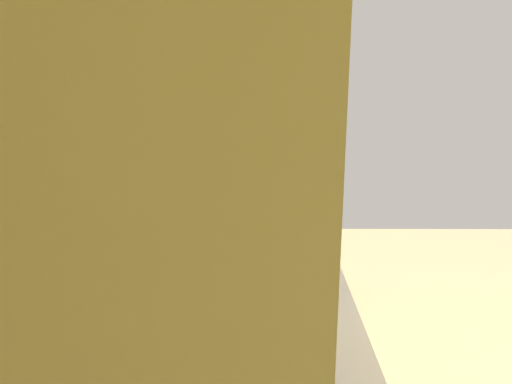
# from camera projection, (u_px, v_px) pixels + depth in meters

# --- Properties ---
(wall_back) EXTENTS (4.20, 0.12, 2.61)m
(wall_back) POSITION_uv_depth(u_px,v_px,m) (161.00, 180.00, 1.84)
(wall_back) COLOR #DEC175
(wall_back) RESTS_ON ground_plane
(oven_range) EXTENTS (0.68, 0.67, 1.07)m
(oven_range) POSITION_uv_depth(u_px,v_px,m) (263.00, 244.00, 3.59)
(oven_range) COLOR #B7BABF
(oven_range) RESTS_ON ground_plane
(microwave) EXTENTS (0.51, 0.37, 0.33)m
(microwave) POSITION_uv_depth(u_px,v_px,m) (258.00, 240.00, 1.95)
(microwave) COLOR white
(microwave) RESTS_ON counter_run
(bowl) EXTENTS (0.18, 0.18, 0.05)m
(bowl) POSITION_uv_depth(u_px,v_px,m) (279.00, 221.00, 2.63)
(bowl) COLOR #4C8CBF
(bowl) RESTS_ON counter_run
(kettle) EXTENTS (0.17, 0.12, 0.16)m
(kettle) POSITION_uv_depth(u_px,v_px,m) (299.00, 357.00, 1.35)
(kettle) COLOR black
(kettle) RESTS_ON counter_run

